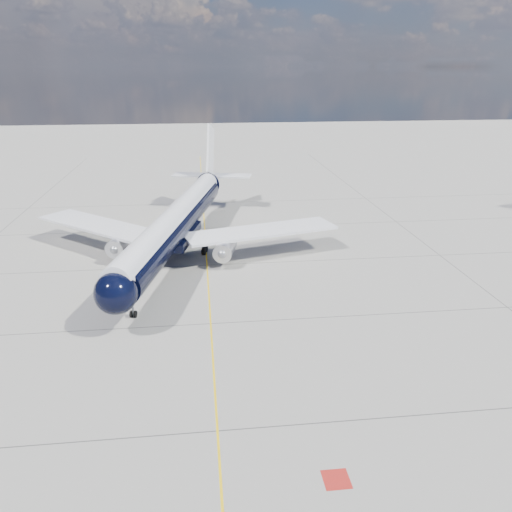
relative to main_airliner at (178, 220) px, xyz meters
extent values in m
plane|color=gray|center=(3.37, 0.22, -4.45)|extent=(320.00, 320.00, 0.00)
cube|color=yellow|center=(3.37, -4.78, -4.45)|extent=(0.16, 160.00, 0.01)
cube|color=maroon|center=(10.17, -39.78, -4.45)|extent=(1.60, 1.60, 0.01)
cylinder|color=black|center=(-0.31, -1.35, -0.20)|extent=(12.33, 38.38, 3.85)
sphere|color=black|center=(-4.82, -21.09, -0.20)|extent=(4.61, 4.61, 3.85)
cone|color=black|center=(5.00, 21.86, 0.41)|extent=(5.33, 7.77, 3.85)
cylinder|color=silver|center=(-0.31, -1.35, 0.76)|extent=(11.96, 40.16, 3.00)
cube|color=black|center=(-4.87, -21.29, 0.36)|extent=(2.64, 1.73, 0.56)
cube|color=silver|center=(-10.34, 2.51, -1.11)|extent=(18.02, 16.56, 0.32)
cube|color=silver|center=(10.40, -2.24, -1.11)|extent=(20.09, 9.96, 0.32)
cube|color=black|center=(-0.31, -1.35, -1.62)|extent=(6.40, 10.82, 1.01)
cylinder|color=silver|center=(-7.18, -1.85, -2.27)|extent=(3.25, 5.05, 2.27)
cylinder|color=silver|center=(5.66, -4.79, -2.27)|extent=(3.25, 5.05, 2.27)
sphere|color=gray|center=(-7.65, -3.93, -2.27)|extent=(1.33, 1.33, 1.11)
sphere|color=gray|center=(5.18, -6.86, -2.27)|extent=(1.33, 1.33, 1.11)
cube|color=silver|center=(-7.13, -1.66, -1.51)|extent=(0.94, 3.21, 1.11)
cube|color=silver|center=(5.70, -4.59, -1.51)|extent=(0.94, 3.21, 1.11)
cube|color=silver|center=(4.89, 21.36, 5.58)|extent=(1.75, 6.33, 8.64)
cube|color=silver|center=(5.00, 21.86, 1.22)|extent=(13.56, 6.10, 0.22)
cylinder|color=gray|center=(-4.03, -17.64, -3.19)|extent=(0.22, 0.22, 2.13)
cylinder|color=black|center=(-4.23, -17.59, -4.10)|extent=(0.34, 0.73, 0.71)
cylinder|color=black|center=(-3.84, -17.68, -4.10)|extent=(0.34, 0.73, 0.71)
cylinder|color=gray|center=(-3.13, 0.86, -3.08)|extent=(0.32, 0.32, 1.92)
cylinder|color=gray|center=(3.19, -0.59, -3.08)|extent=(0.32, 0.32, 1.92)
cylinder|color=black|center=(-3.25, 0.31, -3.89)|extent=(0.69, 1.19, 1.11)
cylinder|color=black|center=(-3.00, 1.40, -3.89)|extent=(0.69, 1.19, 1.11)
cylinder|color=black|center=(3.07, -1.13, -3.89)|extent=(0.69, 1.19, 1.11)
cylinder|color=black|center=(3.31, -0.04, -3.89)|extent=(0.69, 1.19, 1.11)
camera|label=1|loc=(2.83, -61.90, 18.36)|focal=35.00mm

